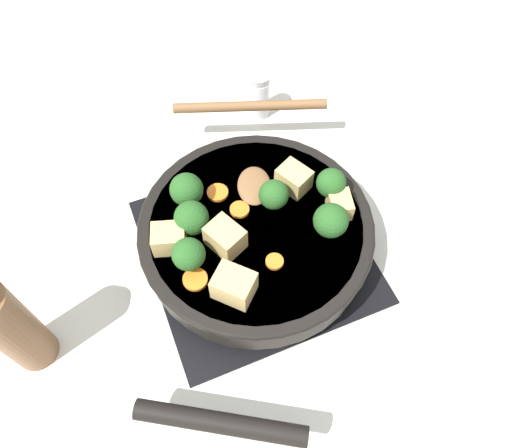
{
  "coord_description": "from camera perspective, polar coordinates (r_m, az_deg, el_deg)",
  "views": [
    {
      "loc": [
        0.14,
        0.33,
        0.66
      ],
      "look_at": [
        0.0,
        0.0,
        0.08
      ],
      "focal_mm": 35.0,
      "sensor_mm": 36.0,
      "label": 1
    }
  ],
  "objects": [
    {
      "name": "skillet_pan",
      "position": [
        0.7,
        -0.04,
        -1.15
      ],
      "size": [
        0.39,
        0.45,
        0.05
      ],
      "color": "black",
      "rests_on": "front_burner_grate"
    },
    {
      "name": "broccoli_floret_north_edge",
      "position": [
        0.69,
        -7.94,
        3.91
      ],
      "size": [
        0.05,
        0.05,
        0.05
      ],
      "color": "#709956",
      "rests_on": "skillet_pan"
    },
    {
      "name": "carrot_slice_orange_thin",
      "position": [
        0.69,
        -1.89,
        1.65
      ],
      "size": [
        0.03,
        0.03,
        0.01
      ],
      "primitive_type": "cylinder",
      "color": "orange",
      "rests_on": "skillet_pan"
    },
    {
      "name": "carrot_slice_edge_slice",
      "position": [
        0.64,
        -6.96,
        -6.3
      ],
      "size": [
        0.03,
        0.03,
        0.01
      ],
      "primitive_type": "cylinder",
      "color": "orange",
      "rests_on": "skillet_pan"
    },
    {
      "name": "ground_plane",
      "position": [
        0.75,
        -0.0,
        -3.1
      ],
      "size": [
        2.4,
        2.4,
        0.0
      ],
      "primitive_type": "plane",
      "color": "silver"
    },
    {
      "name": "broccoli_floret_east_rim",
      "position": [
        0.66,
        8.55,
        0.38
      ],
      "size": [
        0.05,
        0.05,
        0.05
      ],
      "color": "#709956",
      "rests_on": "skillet_pan"
    },
    {
      "name": "tofu_cube_back_piece",
      "position": [
        0.69,
        9.55,
        2.16
      ],
      "size": [
        0.04,
        0.04,
        0.03
      ],
      "primitive_type": "cube",
      "rotation": [
        0.0,
        0.0,
        4.47
      ],
      "color": "#DBB770",
      "rests_on": "skillet_pan"
    },
    {
      "name": "tofu_cube_east_chunk",
      "position": [
        0.65,
        -3.54,
        -1.57
      ],
      "size": [
        0.05,
        0.06,
        0.04
      ],
      "primitive_type": "cube",
      "rotation": [
        0.0,
        0.0,
        2.0
      ],
      "color": "#DBB770",
      "rests_on": "skillet_pan"
    },
    {
      "name": "salt_shaker",
      "position": [
        0.89,
        0.36,
        14.45
      ],
      "size": [
        0.04,
        0.04,
        0.09
      ],
      "color": "white",
      "rests_on": "ground_plane"
    },
    {
      "name": "tofu_cube_near_handle",
      "position": [
        0.71,
        4.34,
        5.18
      ],
      "size": [
        0.05,
        0.05,
        0.03
      ],
      "primitive_type": "cube",
      "rotation": [
        0.0,
        0.0,
        5.17
      ],
      "color": "#DBB770",
      "rests_on": "skillet_pan"
    },
    {
      "name": "carrot_slice_under_broccoli",
      "position": [
        0.71,
        -4.41,
        3.59
      ],
      "size": [
        0.03,
        0.03,
        0.01
      ],
      "primitive_type": "cylinder",
      "color": "orange",
      "rests_on": "skillet_pan"
    },
    {
      "name": "broccoli_floret_near_spoon",
      "position": [
        0.7,
        8.58,
        4.63
      ],
      "size": [
        0.04,
        0.04,
        0.05
      ],
      "color": "#709956",
      "rests_on": "skillet_pan"
    },
    {
      "name": "wooden_spoon",
      "position": [
        0.77,
        -0.48,
        9.84
      ],
      "size": [
        0.23,
        0.24,
        0.02
      ],
      "color": "brown",
      "rests_on": "skillet_pan"
    },
    {
      "name": "carrot_slice_near_center",
      "position": [
        0.65,
        1.9,
        -4.39
      ],
      "size": [
        0.02,
        0.02,
        0.01
      ],
      "primitive_type": "cylinder",
      "color": "orange",
      "rests_on": "skillet_pan"
    },
    {
      "name": "tofu_cube_center_large",
      "position": [
        0.62,
        -2.53,
        -7.03
      ],
      "size": [
        0.06,
        0.06,
        0.04
      ],
      "primitive_type": "cube",
      "rotation": [
        0.0,
        0.0,
        2.33
      ],
      "color": "#DBB770",
      "rests_on": "skillet_pan"
    },
    {
      "name": "broccoli_floret_west_rim",
      "position": [
        0.68,
        2.04,
        3.36
      ],
      "size": [
        0.04,
        0.04,
        0.05
      ],
      "color": "#709956",
      "rests_on": "skillet_pan"
    },
    {
      "name": "front_burner_grate",
      "position": [
        0.74,
        -0.0,
        -2.65
      ],
      "size": [
        0.31,
        0.31,
        0.03
      ],
      "color": "black",
      "rests_on": "ground_plane"
    },
    {
      "name": "pepper_mill",
      "position": [
        0.67,
        -26.34,
        -10.43
      ],
      "size": [
        0.06,
        0.06,
        0.2
      ],
      "color": "brown",
      "rests_on": "ground_plane"
    },
    {
      "name": "tofu_cube_west_chunk",
      "position": [
        0.66,
        -9.91,
        -1.65
      ],
      "size": [
        0.05,
        0.05,
        0.03
      ],
      "primitive_type": "cube",
      "rotation": [
        0.0,
        0.0,
        2.84
      ],
      "color": "#DBB770",
      "rests_on": "skillet_pan"
    },
    {
      "name": "broccoli_floret_south_cluster",
      "position": [
        0.66,
        -7.39,
        0.68
      ],
      "size": [
        0.05,
        0.05,
        0.05
      ],
      "color": "#709956",
      "rests_on": "skillet_pan"
    },
    {
      "name": "broccoli_floret_center_top",
      "position": [
        0.63,
        -7.72,
        -3.46
      ],
      "size": [
        0.04,
        0.04,
        0.05
      ],
      "color": "#709956",
      "rests_on": "skillet_pan"
    }
  ]
}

